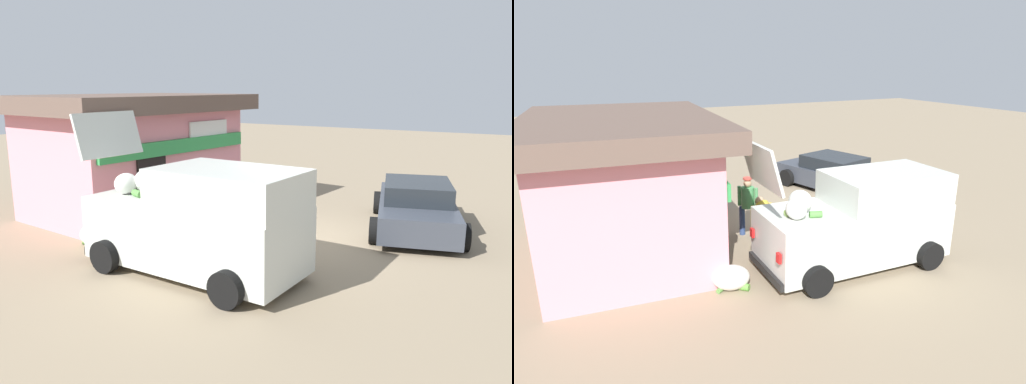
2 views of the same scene
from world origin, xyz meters
TOP-DOWN VIEW (x-y plane):
  - ground_plane at (0.00, 0.00)m, footprint 60.00×60.00m
  - storefront_bar at (-0.04, 5.24)m, footprint 6.40×4.71m
  - delivery_van at (-2.96, 0.71)m, footprint 2.23×4.52m
  - parked_sedan at (2.11, -2.03)m, footprint 4.47×2.96m
  - vendor_standing at (-0.45, 2.35)m, footprint 0.48×0.48m
  - customer_bending at (-1.65, 2.37)m, footprint 0.79×0.57m
  - unloaded_banana_pile at (-2.86, 3.74)m, footprint 0.81×0.86m
  - paint_bucket at (1.95, 2.24)m, footprint 0.30×0.30m

SIDE VIEW (x-z plane):
  - ground_plane at x=0.00m, z-range 0.00..0.00m
  - paint_bucket at x=1.95m, z-range 0.00..0.30m
  - unloaded_banana_pile at x=-2.86m, z-range -0.01..0.49m
  - parked_sedan at x=2.11m, z-range -0.03..1.18m
  - customer_bending at x=-1.65m, z-range 0.17..1.49m
  - vendor_standing at x=-0.45m, z-range 0.11..1.69m
  - delivery_van at x=-2.96m, z-range -0.46..2.50m
  - storefront_bar at x=-0.04m, z-range 0.07..3.32m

